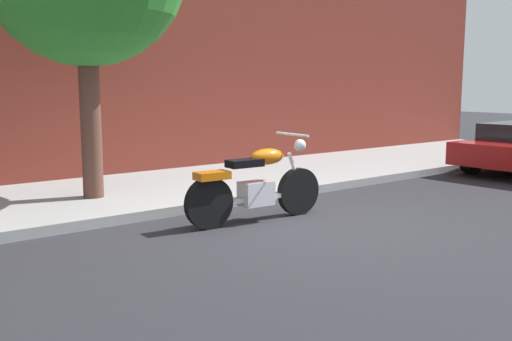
{
  "coord_description": "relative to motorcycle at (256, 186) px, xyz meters",
  "views": [
    {
      "loc": [
        -5.0,
        -5.47,
        1.83
      ],
      "look_at": [
        -0.32,
        0.52,
        0.69
      ],
      "focal_mm": 40.51,
      "sensor_mm": 36.0,
      "label": 1
    }
  ],
  "objects": [
    {
      "name": "sidewalk",
      "position": [
        0.33,
        2.55,
        -0.41
      ],
      "size": [
        21.87,
        3.26,
        0.14
      ],
      "primitive_type": "cube",
      "color": "#9A9A9A",
      "rests_on": "ground"
    },
    {
      "name": "motorcycle",
      "position": [
        0.0,
        0.0,
        0.0
      ],
      "size": [
        2.12,
        0.7,
        1.16
      ],
      "color": "black",
      "rests_on": "ground"
    },
    {
      "name": "ground_plane",
      "position": [
        0.33,
        -0.53,
        -0.48
      ],
      "size": [
        60.0,
        60.0,
        0.0
      ],
      "primitive_type": "plane",
      "color": "#28282D"
    }
  ]
}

